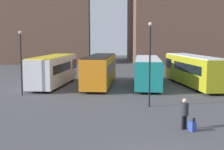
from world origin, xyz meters
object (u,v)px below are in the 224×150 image
(suitcase, at_px, (192,126))
(lamp_post_0, at_px, (21,58))
(traveler, at_px, (184,111))
(bus_2, at_px, (147,71))
(lamp_post_1, at_px, (150,58))
(bus_1, at_px, (100,69))
(bus_0, at_px, (54,70))
(bus_3, at_px, (193,69))

(suitcase, relative_size, lamp_post_0, 0.14)
(traveler, distance_m, lamp_post_0, 16.34)
(bus_2, xyz_separation_m, lamp_post_1, (-1.42, -9.86, 2.01))
(bus_2, bearing_deg, bus_1, 90.41)
(traveler, bearing_deg, lamp_post_0, 31.20)
(bus_0, xyz_separation_m, bus_1, (5.02, -0.30, 0.02))
(bus_3, distance_m, lamp_post_0, 17.86)
(traveler, bearing_deg, bus_2, -16.89)
(lamp_post_0, bearing_deg, bus_3, 15.65)
(suitcase, height_order, lamp_post_1, lamp_post_1)
(bus_2, height_order, lamp_post_1, lamp_post_1)
(lamp_post_0, bearing_deg, bus_2, 21.08)
(bus_3, xyz_separation_m, suitcase, (-5.01, -16.27, -1.50))
(bus_0, distance_m, lamp_post_0, 6.23)
(bus_2, distance_m, lamp_post_0, 13.15)
(bus_0, distance_m, traveler, 19.35)
(suitcase, distance_m, lamp_post_0, 16.98)
(bus_0, distance_m, bus_2, 10.12)
(bus_2, relative_size, bus_3, 0.85)
(traveler, xyz_separation_m, suitcase, (0.36, -0.37, -0.78))
(bus_1, distance_m, lamp_post_1, 11.29)
(bus_2, bearing_deg, traveler, -173.67)
(traveler, distance_m, suitcase, 0.94)
(bus_0, distance_m, bus_3, 15.07)
(bus_0, xyz_separation_m, lamp_post_1, (8.66, -10.81, 1.92))
(bus_2, height_order, traveler, bus_2)
(bus_0, bearing_deg, lamp_post_0, 169.47)
(bus_1, bearing_deg, bus_2, -89.60)
(suitcase, xyz_separation_m, lamp_post_0, (-12.12, 11.48, 3.12))
(bus_2, bearing_deg, suitcase, -172.35)
(bus_0, height_order, bus_3, bus_3)
(lamp_post_1, bearing_deg, bus_0, 128.70)
(bus_0, height_order, bus_2, bus_0)
(suitcase, bearing_deg, traveler, 28.94)
(suitcase, bearing_deg, lamp_post_1, -3.13)
(traveler, relative_size, lamp_post_0, 0.31)
(traveler, height_order, lamp_post_1, lamp_post_1)
(lamp_post_0, height_order, lamp_post_1, lamp_post_1)
(lamp_post_0, relative_size, lamp_post_1, 0.92)
(bus_3, distance_m, traveler, 16.80)
(bus_0, xyz_separation_m, bus_2, (10.08, -0.95, -0.08))
(bus_0, relative_size, traveler, 5.88)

